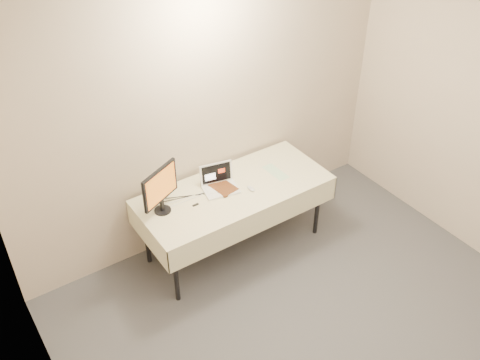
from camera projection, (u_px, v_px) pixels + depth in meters
back_wall at (207, 112)px, 4.99m from camera, size 4.00×0.10×2.70m
table at (234, 194)px, 5.08m from camera, size 1.86×0.81×0.74m
laptop at (219, 183)px, 5.03m from camera, size 0.37×0.32×0.22m
monitor at (160, 187)px, 4.63m from camera, size 0.40×0.21×0.45m
book at (216, 182)px, 4.92m from camera, size 0.18×0.05×0.25m
alarm_clock at (206, 180)px, 5.12m from camera, size 0.11×0.08×0.04m
clicker at (251, 189)px, 5.03m from camera, size 0.06×0.10×0.02m
paper_form at (276, 172)px, 5.26m from camera, size 0.13×0.30×0.00m
usb_dongle at (196, 205)px, 4.84m from camera, size 0.06×0.02×0.01m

